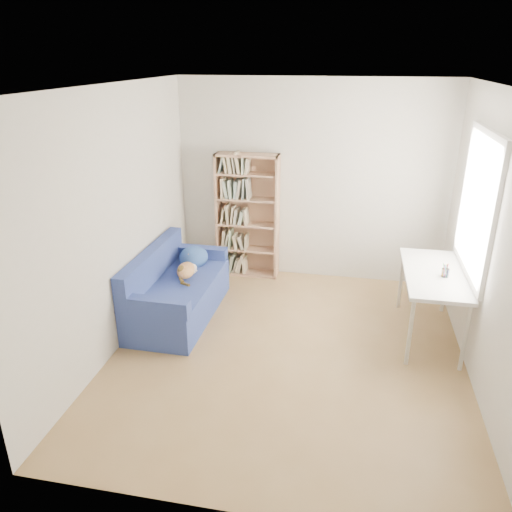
{
  "coord_description": "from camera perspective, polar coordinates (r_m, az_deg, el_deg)",
  "views": [
    {
      "loc": [
        0.53,
        -4.37,
        2.85
      ],
      "look_at": [
        -0.43,
        0.46,
        0.85
      ],
      "focal_mm": 35.0,
      "sensor_mm": 36.0,
      "label": 1
    }
  ],
  "objects": [
    {
      "name": "desk",
      "position": [
        5.51,
        19.64,
        -2.39
      ],
      "size": [
        0.6,
        1.32,
        0.75
      ],
      "color": "white",
      "rests_on": "ground"
    },
    {
      "name": "bookshelf",
      "position": [
        6.7,
        -0.98,
        4.04
      ],
      "size": [
        0.83,
        0.26,
        1.67
      ],
      "color": "tan",
      "rests_on": "ground"
    },
    {
      "name": "room_shell",
      "position": [
        4.59,
        5.46,
        6.67
      ],
      "size": [
        3.54,
        4.04,
        2.62
      ],
      "color": "silver",
      "rests_on": "ground"
    },
    {
      "name": "ground",
      "position": [
        5.24,
        3.67,
        -10.85
      ],
      "size": [
        4.0,
        4.0,
        0.0
      ],
      "primitive_type": "plane",
      "color": "olive",
      "rests_on": "ground"
    },
    {
      "name": "pen_cup",
      "position": [
        5.39,
        20.82,
        -1.7
      ],
      "size": [
        0.08,
        0.08,
        0.14
      ],
      "color": "white",
      "rests_on": "desk"
    },
    {
      "name": "sofa",
      "position": [
        5.86,
        -9.04,
        -3.87
      ],
      "size": [
        0.8,
        1.63,
        0.8
      ],
      "rotation": [
        0.0,
        0.0,
        -0.02
      ],
      "color": "navy",
      "rests_on": "ground"
    }
  ]
}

